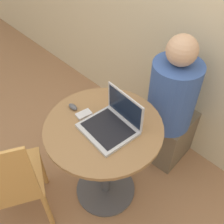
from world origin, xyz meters
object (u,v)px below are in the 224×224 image
object	(u,v)px
cell_phone	(84,114)
chair_empty	(10,184)
laptop	(112,123)
person_seated	(172,113)

from	to	relation	value
cell_phone	chair_empty	bearing A→B (deg)	-99.11
laptop	cell_phone	distance (m)	0.21
laptop	chair_empty	bearing A→B (deg)	-115.46
cell_phone	person_seated	world-z (taller)	person_seated
laptop	chair_empty	xyz separation A→B (m)	(-0.29, -0.61, -0.33)
laptop	person_seated	distance (m)	0.68
person_seated	cell_phone	bearing A→B (deg)	-109.98
person_seated	chair_empty	bearing A→B (deg)	-105.18
person_seated	laptop	bearing A→B (deg)	-93.80
cell_phone	chair_empty	xyz separation A→B (m)	(-0.09, -0.55, -0.30)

